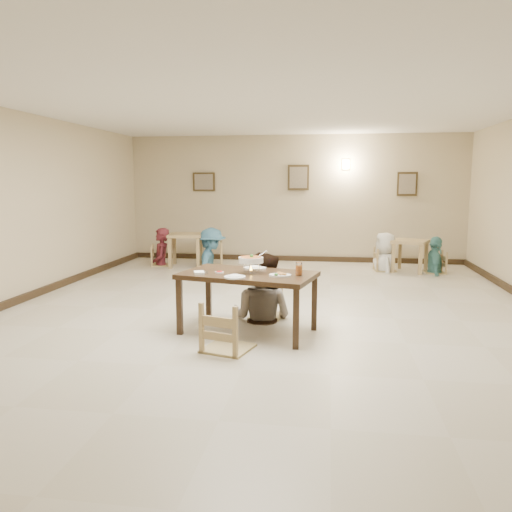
% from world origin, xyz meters
% --- Properties ---
extents(floor, '(10.00, 10.00, 0.00)m').
position_xyz_m(floor, '(0.00, 0.00, 0.00)').
color(floor, beige).
rests_on(floor, ground).
extents(ceiling, '(10.00, 10.00, 0.00)m').
position_xyz_m(ceiling, '(0.00, 0.00, 3.00)').
color(ceiling, silver).
rests_on(ceiling, wall_back).
extents(wall_back, '(10.00, 0.00, 10.00)m').
position_xyz_m(wall_back, '(0.00, 5.00, 1.50)').
color(wall_back, tan).
rests_on(wall_back, floor).
extents(wall_front, '(10.00, 0.00, 10.00)m').
position_xyz_m(wall_front, '(0.00, -5.00, 1.50)').
color(wall_front, tan).
rests_on(wall_front, floor).
extents(wall_left, '(0.00, 10.00, 10.00)m').
position_xyz_m(wall_left, '(-4.00, 0.00, 1.50)').
color(wall_left, tan).
rests_on(wall_left, floor).
extents(baseboard_back, '(8.00, 0.06, 0.12)m').
position_xyz_m(baseboard_back, '(0.00, 4.97, 0.06)').
color(baseboard_back, black).
rests_on(baseboard_back, floor).
extents(baseboard_left, '(0.06, 10.00, 0.12)m').
position_xyz_m(baseboard_left, '(-3.97, 0.00, 0.06)').
color(baseboard_left, black).
rests_on(baseboard_left, floor).
extents(picture_a, '(0.55, 0.04, 0.45)m').
position_xyz_m(picture_a, '(-2.20, 4.96, 1.90)').
color(picture_a, '#352815').
rests_on(picture_a, wall_back).
extents(picture_b, '(0.50, 0.04, 0.60)m').
position_xyz_m(picture_b, '(0.10, 4.96, 2.00)').
color(picture_b, '#352815').
rests_on(picture_b, wall_back).
extents(picture_c, '(0.45, 0.04, 0.55)m').
position_xyz_m(picture_c, '(2.60, 4.96, 1.85)').
color(picture_c, '#352815').
rests_on(picture_c, wall_back).
extents(wall_sconce, '(0.16, 0.05, 0.22)m').
position_xyz_m(wall_sconce, '(1.20, 4.96, 2.30)').
color(wall_sconce, '#FFD88C').
rests_on(wall_sconce, wall_back).
extents(main_table, '(1.80, 1.27, 0.77)m').
position_xyz_m(main_table, '(-0.15, -0.93, 0.69)').
color(main_table, '#352313').
rests_on(main_table, floor).
extents(chair_far, '(0.44, 0.44, 0.94)m').
position_xyz_m(chair_far, '(-0.02, -0.16, 0.47)').
color(chair_far, tan).
rests_on(chair_far, floor).
extents(chair_near, '(0.51, 0.51, 1.08)m').
position_xyz_m(chair_near, '(-0.27, -1.63, 0.54)').
color(chair_near, tan).
rests_on(chair_near, floor).
extents(main_diner, '(1.09, 0.96, 1.87)m').
position_xyz_m(main_diner, '(-0.06, -0.27, 0.94)').
color(main_diner, gray).
rests_on(main_diner, floor).
extents(curry_warmer, '(0.35, 0.31, 0.28)m').
position_xyz_m(curry_warmer, '(-0.11, -0.93, 0.93)').
color(curry_warmer, silver).
rests_on(curry_warmer, main_table).
extents(rice_plate_far, '(0.30, 0.30, 0.07)m').
position_xyz_m(rice_plate_far, '(-0.11, -0.65, 0.78)').
color(rice_plate_far, white).
rests_on(rice_plate_far, main_table).
extents(rice_plate_near, '(0.26, 0.26, 0.06)m').
position_xyz_m(rice_plate_near, '(-0.25, -1.28, 0.78)').
color(rice_plate_near, white).
rests_on(rice_plate_near, main_table).
extents(fried_plate, '(0.27, 0.27, 0.06)m').
position_xyz_m(fried_plate, '(0.27, -1.11, 0.79)').
color(fried_plate, white).
rests_on(fried_plate, main_table).
extents(chili_dish, '(0.11, 0.11, 0.02)m').
position_xyz_m(chili_dish, '(-0.50, -1.00, 0.78)').
color(chili_dish, white).
rests_on(chili_dish, main_table).
extents(napkin_cutlery, '(0.20, 0.26, 0.03)m').
position_xyz_m(napkin_cutlery, '(-0.73, -1.09, 0.78)').
color(napkin_cutlery, white).
rests_on(napkin_cutlery, main_table).
extents(drink_glass, '(0.08, 0.08, 0.16)m').
position_xyz_m(drink_glass, '(0.49, -1.02, 0.84)').
color(drink_glass, white).
rests_on(drink_glass, main_table).
extents(bg_table_left, '(0.85, 0.85, 0.74)m').
position_xyz_m(bg_table_left, '(-2.36, 3.84, 0.60)').
color(bg_table_left, tan).
rests_on(bg_table_left, floor).
extents(bg_table_right, '(0.88, 0.88, 0.68)m').
position_xyz_m(bg_table_right, '(2.56, 3.85, 0.54)').
color(bg_table_right, tan).
rests_on(bg_table_right, floor).
extents(bg_chair_ll, '(0.43, 0.43, 0.92)m').
position_xyz_m(bg_chair_ll, '(-2.94, 3.83, 0.46)').
color(bg_chair_ll, tan).
rests_on(bg_chair_ll, floor).
extents(bg_chair_lr, '(0.50, 0.50, 1.06)m').
position_xyz_m(bg_chair_lr, '(-1.77, 3.84, 0.53)').
color(bg_chair_lr, tan).
rests_on(bg_chair_lr, floor).
extents(bg_chair_rl, '(0.43, 0.43, 0.92)m').
position_xyz_m(bg_chair_rl, '(2.05, 3.89, 0.46)').
color(bg_chair_rl, tan).
rests_on(bg_chair_rl, floor).
extents(bg_chair_rr, '(0.41, 0.41, 0.87)m').
position_xyz_m(bg_chair_rr, '(3.06, 3.77, 0.43)').
color(bg_chair_rr, tan).
rests_on(bg_chair_rr, floor).
extents(bg_diner_a, '(0.60, 0.73, 1.73)m').
position_xyz_m(bg_diner_a, '(-2.94, 3.83, 0.86)').
color(bg_diner_a, '#581B24').
rests_on(bg_diner_a, floor).
extents(bg_diner_b, '(0.75, 1.19, 1.77)m').
position_xyz_m(bg_diner_b, '(-1.77, 3.84, 0.88)').
color(bg_diner_b, teal).
rests_on(bg_diner_b, floor).
extents(bg_diner_c, '(0.60, 0.85, 1.65)m').
position_xyz_m(bg_diner_c, '(2.05, 3.89, 0.83)').
color(bg_diner_c, silver).
rests_on(bg_diner_c, floor).
extents(bg_diner_d, '(0.45, 0.93, 1.54)m').
position_xyz_m(bg_diner_d, '(3.06, 3.77, 0.77)').
color(bg_diner_d, teal).
rests_on(bg_diner_d, floor).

